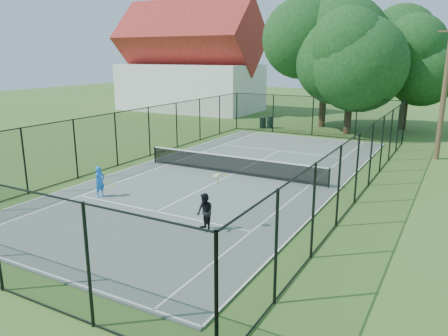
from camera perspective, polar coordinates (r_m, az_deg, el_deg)
The scene contains 13 objects.
ground at distance 22.50m, azimuth 1.17°, elevation -0.93°, with size 120.00×120.00×0.00m, color #3D6622.
tennis_court at distance 22.49m, azimuth 1.17°, elevation -0.85°, with size 11.00×24.00×0.06m, color slate.
tennis_net at distance 22.35m, azimuth 1.18°, elevation 0.50°, with size 10.08×0.08×0.95m.
fence at distance 22.15m, azimuth 1.19°, elevation 2.82°, with size 13.10×26.10×3.00m.
tree_near_left at distance 38.23m, azimuth 13.14°, elevation 14.59°, with size 7.81×7.81×10.19m.
tree_near_mid at distance 35.22m, azimuth 16.39°, elevation 13.79°, with size 7.30×7.30×9.54m.
tree_near_right at distance 38.80m, azimuth 23.00°, elevation 12.79°, with size 6.34×6.34×8.75m.
building at distance 49.32m, azimuth -4.51°, elevation 13.26°, with size 15.30×8.15×11.87m.
trash_bin_left at distance 37.26m, azimuth 5.09°, elevation 5.91°, with size 0.58×0.58×0.87m.
trash_bin_right at distance 37.21m, azimuth 6.04°, elevation 5.96°, with size 0.58×0.58×0.98m.
utility_pole at distance 28.29m, azimuth 26.87°, elevation 9.08°, with size 1.40×0.30×8.01m.
player_blue at distance 19.49m, azimuth -15.90°, elevation -1.73°, with size 0.77×0.52×1.34m.
player_black at distance 15.16m, azimuth -2.50°, elevation -5.79°, with size 0.92×1.06×2.02m.
Camera 1 is at (10.09, -19.20, 6.01)m, focal length 35.00 mm.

